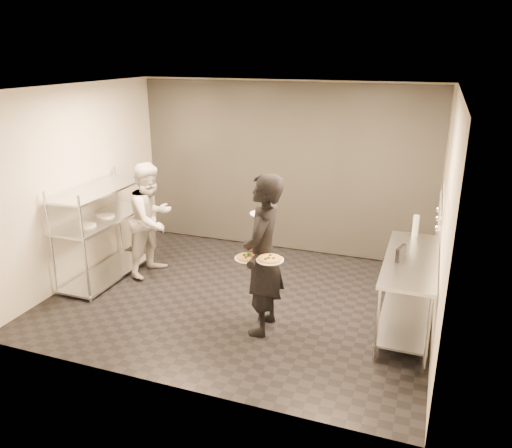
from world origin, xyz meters
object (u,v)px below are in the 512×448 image
(pizza_plate_far, at_px, (270,259))
(salad_plate, at_px, (262,212))
(waiter, at_px, (263,255))
(bottle_green, at_px, (416,226))
(pos_monitor, at_px, (401,253))
(bottle_clear, at_px, (416,229))
(prep_counter, at_px, (409,281))
(pizza_plate_near, at_px, (247,257))
(pass_rack, at_px, (103,228))
(chef, at_px, (151,219))
(bottle_dark, at_px, (414,228))

(pizza_plate_far, bearing_deg, salad_plate, 117.59)
(waiter, bearing_deg, bottle_green, 128.16)
(pos_monitor, relative_size, bottle_clear, 1.28)
(prep_counter, bearing_deg, pizza_plate_near, -153.97)
(bottle_green, bearing_deg, pizza_plate_far, -131.96)
(pass_rack, distance_m, pizza_plate_near, 2.73)
(salad_plate, bearing_deg, pass_rack, 173.10)
(chef, distance_m, bottle_clear, 3.76)
(chef, relative_size, pizza_plate_far, 5.53)
(salad_plate, bearing_deg, pizza_plate_far, -62.41)
(pizza_plate_near, xyz_separation_m, bottle_green, (1.73, 1.63, 0.05))
(salad_plate, bearing_deg, prep_counter, 10.17)
(bottle_green, distance_m, bottle_clear, 0.06)
(pizza_plate_near, distance_m, bottle_green, 2.38)
(salad_plate, distance_m, bottle_clear, 2.11)
(prep_counter, xyz_separation_m, waiter, (-1.63, -0.64, 0.35))
(waiter, height_order, chef, waiter)
(pizza_plate_far, bearing_deg, waiter, 125.96)
(pass_rack, distance_m, bottle_clear, 4.41)
(waiter, bearing_deg, pass_rack, -106.24)
(bottle_green, relative_size, bottle_clear, 1.56)
(waiter, xyz_separation_m, chef, (-2.10, 1.01, -0.12))
(waiter, relative_size, pizza_plate_far, 6.31)
(pass_rack, height_order, pizza_plate_near, pass_rack)
(pass_rack, bearing_deg, chef, 31.72)
(waiter, distance_m, chef, 2.33)
(pizza_plate_near, bearing_deg, bottle_clear, 43.47)
(bottle_dark, bearing_deg, bottle_clear, 0.00)
(chef, bearing_deg, pizza_plate_far, -109.61)
(prep_counter, height_order, bottle_dark, bottle_dark)
(prep_counter, height_order, bottle_clear, bottle_clear)
(chef, bearing_deg, pizza_plate_near, -112.72)
(waiter, distance_m, pos_monitor, 1.60)
(pass_rack, height_order, chef, chef)
(chef, bearing_deg, salad_plate, -100.26)
(bottle_dark, bearing_deg, pos_monitor, -95.65)
(salad_plate, height_order, bottle_dark, salad_plate)
(chef, relative_size, bottle_green, 6.00)
(pizza_plate_far, distance_m, bottle_clear, 2.21)
(chef, bearing_deg, bottle_clear, -74.59)
(prep_counter, height_order, pos_monitor, pos_monitor)
(pos_monitor, xyz_separation_m, bottle_dark, (0.09, 0.90, 0.02))
(pizza_plate_near, xyz_separation_m, pizza_plate_far, (0.27, -0.00, 0.02))
(prep_counter, height_order, pizza_plate_near, pizza_plate_near)
(waiter, xyz_separation_m, pizza_plate_far, (0.16, -0.21, 0.06))
(pos_monitor, bearing_deg, bottle_dark, 100.59)
(pizza_plate_far, bearing_deg, prep_counter, 30.09)
(pizza_plate_near, relative_size, pizza_plate_far, 0.93)
(chef, height_order, bottle_green, chef)
(pos_monitor, bearing_deg, bottle_clear, 98.69)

